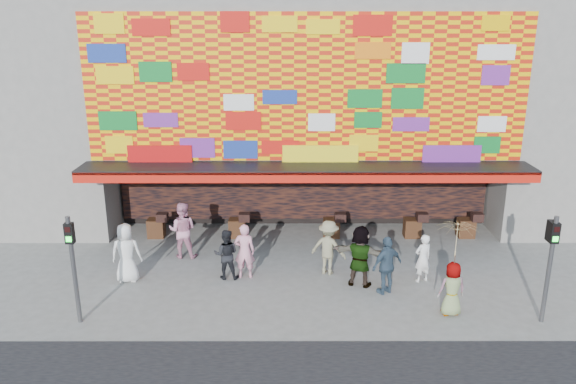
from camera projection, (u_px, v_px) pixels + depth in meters
name	position (u px, v px, depth m)	size (l,w,h in m)	color
ground	(309.00, 295.00, 16.51)	(90.00, 90.00, 0.00)	slate
shop_building	(303.00, 84.00, 22.75)	(15.20, 9.40, 10.00)	gray
signal_left	(73.00, 258.00, 14.51)	(0.22, 0.20, 3.00)	#59595B
signal_right	(551.00, 258.00, 14.53)	(0.22, 0.20, 3.00)	#59595B
ped_a	(126.00, 253.00, 17.13)	(0.91, 0.59, 1.87)	white
ped_b	(245.00, 251.00, 17.40)	(0.64, 0.42, 1.77)	pink
ped_c	(226.00, 254.00, 17.37)	(0.78, 0.61, 1.60)	black
ped_d	(328.00, 247.00, 17.66)	(1.14, 0.66, 1.77)	gray
ped_e	(387.00, 265.00, 16.38)	(1.04, 0.43, 1.78)	#374D61
ped_f	(360.00, 256.00, 16.85)	(1.77, 0.57, 1.91)	gray
ped_g	(452.00, 289.00, 15.23)	(0.75, 0.49, 1.53)	gray
ped_h	(423.00, 258.00, 17.16)	(0.56, 0.37, 1.54)	white
ped_i	(183.00, 230.00, 18.88)	(0.94, 0.73, 1.94)	pink
parasol	(457.00, 240.00, 14.80)	(1.20, 1.22, 1.95)	beige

